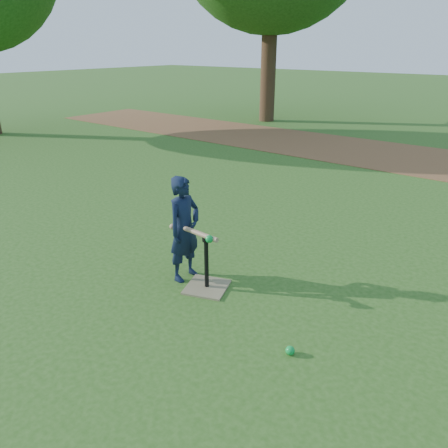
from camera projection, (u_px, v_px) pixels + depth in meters
The scene contains 6 objects.
ground at pixel (225, 308), 4.35m from camera, with size 80.00×80.00×0.00m, color #285116.
dirt_strip at pixel (430, 161), 9.80m from camera, with size 24.00×3.00×0.01m, color brown.
child at pixel (184, 229), 4.71m from camera, with size 0.43×0.28×1.18m, color black.
wiffle_ball_ground at pixel (290, 350), 3.68m from camera, with size 0.08×0.08×0.08m, color #0D9838.
batting_tee at pixel (207, 279), 4.67m from camera, with size 0.55×0.55×0.61m.
swing_action at pixel (196, 233), 4.50m from camera, with size 0.63×0.13×0.08m.
Camera 1 is at (2.28, -2.91, 2.43)m, focal length 35.00 mm.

